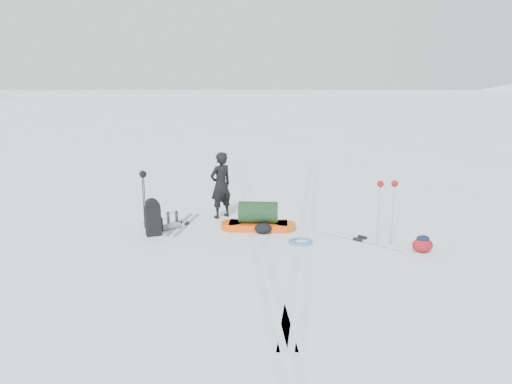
# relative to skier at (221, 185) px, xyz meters

# --- Properties ---
(ground) EXTENTS (200.00, 200.00, 0.00)m
(ground) POSITION_rel_skier_xyz_m (0.85, -1.28, -0.82)
(ground) COLOR white
(ground) RESTS_ON ground
(ski_tracks) EXTENTS (3.38, 17.97, 0.01)m
(ski_tracks) POSITION_rel_skier_xyz_m (1.46, -0.40, -0.82)
(ski_tracks) COLOR silver
(ski_tracks) RESTS_ON ground
(skier) EXTENTS (0.71, 0.68, 1.64)m
(skier) POSITION_rel_skier_xyz_m (0.00, 0.00, 0.00)
(skier) COLOR black
(skier) RESTS_ON ground
(pulk_sled) EXTENTS (1.74, 0.63, 0.66)m
(pulk_sled) POSITION_rel_skier_xyz_m (0.91, -1.00, -0.57)
(pulk_sled) COLOR #F14C0E
(pulk_sled) RESTS_ON ground
(expedition_rucksack) EXTENTS (0.73, 0.78, 0.83)m
(expedition_rucksack) POSITION_rel_skier_xyz_m (-1.37, -1.35, -0.44)
(expedition_rucksack) COLOR black
(expedition_rucksack) RESTS_ON ground
(ski_poles_black) EXTENTS (0.17, 0.17, 1.36)m
(ski_poles_black) POSITION_rel_skier_xyz_m (-1.69, -0.90, 0.29)
(ski_poles_black) COLOR black
(ski_poles_black) RESTS_ON ground
(ski_poles_silver) EXTENTS (0.44, 0.17, 1.37)m
(ski_poles_silver) POSITION_rel_skier_xyz_m (3.53, -2.06, 0.33)
(ski_poles_silver) COLOR #B1B4B8
(ski_poles_silver) RESTS_ON ground
(touring_skis_grey) EXTENTS (0.59, 1.84, 0.07)m
(touring_skis_grey) POSITION_rel_skier_xyz_m (-0.86, -0.62, -0.80)
(touring_skis_grey) COLOR #999CA1
(touring_skis_grey) RESTS_ON ground
(touring_skis_white) EXTENTS (1.71, 1.51, 0.07)m
(touring_skis_white) POSITION_rel_skier_xyz_m (3.09, -1.79, -0.80)
(touring_skis_white) COLOR #B8B9BF
(touring_skis_white) RESTS_ON ground
(rope_coil) EXTENTS (0.60, 0.60, 0.06)m
(rope_coil) POSITION_rel_skier_xyz_m (1.80, -1.93, -0.79)
(rope_coil) COLOR #5088C3
(rope_coil) RESTS_ON ground
(small_daypack) EXTENTS (0.42, 0.32, 0.35)m
(small_daypack) POSITION_rel_skier_xyz_m (4.18, -2.52, -0.65)
(small_daypack) COLOR maroon
(small_daypack) RESTS_ON ground
(thermos_pair) EXTENTS (0.26, 0.24, 0.31)m
(thermos_pair) POSITION_rel_skier_xyz_m (-1.13, -0.56, -0.67)
(thermos_pair) COLOR slate
(thermos_pair) RESTS_ON ground
(stuff_sack) EXTENTS (0.43, 0.34, 0.24)m
(stuff_sack) POSITION_rel_skier_xyz_m (1.02, -1.31, -0.70)
(stuff_sack) COLOR black
(stuff_sack) RESTS_ON ground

